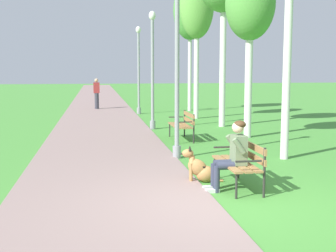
{
  "coord_description": "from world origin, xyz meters",
  "views": [
    {
      "loc": [
        -2.0,
        -6.69,
        2.15
      ],
      "look_at": [
        -0.44,
        3.0,
        0.9
      ],
      "focal_mm": 48.14,
      "sensor_mm": 36.0,
      "label": 1
    }
  ],
  "objects_px": {
    "lamp_post_near": "(177,59)",
    "birch_tree_third": "(250,6)",
    "dog_shepherd": "(200,169)",
    "park_bench_mid": "(183,123)",
    "person_seated_on_near_bench": "(233,153)",
    "lamp_post_far": "(139,69)",
    "lamp_post_mid": "(152,69)",
    "pedestrian_distant": "(97,94)",
    "birch_tree_fifth": "(197,7)",
    "park_bench_near": "(241,160)",
    "birch_tree_sixth": "(190,11)"
  },
  "relations": [
    {
      "from": "person_seated_on_near_bench",
      "to": "birch_tree_third",
      "type": "relative_size",
      "value": 0.24
    },
    {
      "from": "park_bench_near",
      "to": "lamp_post_near",
      "type": "bearing_deg",
      "value": 103.03
    },
    {
      "from": "lamp_post_far",
      "to": "person_seated_on_near_bench",
      "type": "bearing_deg",
      "value": -88.67
    },
    {
      "from": "birch_tree_fifth",
      "to": "park_bench_mid",
      "type": "bearing_deg",
      "value": -106.43
    },
    {
      "from": "person_seated_on_near_bench",
      "to": "pedestrian_distant",
      "type": "height_order",
      "value": "pedestrian_distant"
    },
    {
      "from": "park_bench_mid",
      "to": "pedestrian_distant",
      "type": "height_order",
      "value": "pedestrian_distant"
    },
    {
      "from": "person_seated_on_near_bench",
      "to": "pedestrian_distant",
      "type": "xyz_separation_m",
      "value": [
        -2.31,
        16.62,
        0.16
      ]
    },
    {
      "from": "pedestrian_distant",
      "to": "park_bench_mid",
      "type": "bearing_deg",
      "value": -76.79
    },
    {
      "from": "person_seated_on_near_bench",
      "to": "birch_tree_third",
      "type": "bearing_deg",
      "value": 68.52
    },
    {
      "from": "birch_tree_third",
      "to": "pedestrian_distant",
      "type": "distance_m",
      "value": 12.07
    },
    {
      "from": "birch_tree_fifth",
      "to": "dog_shepherd",
      "type": "bearing_deg",
      "value": -102.3
    },
    {
      "from": "dog_shepherd",
      "to": "birch_tree_third",
      "type": "xyz_separation_m",
      "value": [
        2.78,
        5.3,
        3.8
      ]
    },
    {
      "from": "birch_tree_sixth",
      "to": "pedestrian_distant",
      "type": "height_order",
      "value": "birch_tree_sixth"
    },
    {
      "from": "pedestrian_distant",
      "to": "lamp_post_mid",
      "type": "bearing_deg",
      "value": -76.68
    },
    {
      "from": "birch_tree_sixth",
      "to": "park_bench_near",
      "type": "bearing_deg",
      "value": -98.34
    },
    {
      "from": "lamp_post_near",
      "to": "birch_tree_fifth",
      "type": "height_order",
      "value": "birch_tree_fifth"
    },
    {
      "from": "lamp_post_near",
      "to": "pedestrian_distant",
      "type": "relative_size",
      "value": 2.79
    },
    {
      "from": "park_bench_near",
      "to": "birch_tree_sixth",
      "type": "relative_size",
      "value": 0.23
    },
    {
      "from": "person_seated_on_near_bench",
      "to": "dog_shepherd",
      "type": "bearing_deg",
      "value": 123.59
    },
    {
      "from": "dog_shepherd",
      "to": "lamp_post_near",
      "type": "distance_m",
      "value": 3.18
    },
    {
      "from": "lamp_post_near",
      "to": "pedestrian_distant",
      "type": "bearing_deg",
      "value": 97.78
    },
    {
      "from": "lamp_post_mid",
      "to": "lamp_post_far",
      "type": "relative_size",
      "value": 1.0
    },
    {
      "from": "birch_tree_third",
      "to": "lamp_post_mid",
      "type": "bearing_deg",
      "value": 138.06
    },
    {
      "from": "lamp_post_far",
      "to": "birch_tree_third",
      "type": "relative_size",
      "value": 0.78
    },
    {
      "from": "lamp_post_near",
      "to": "birch_tree_sixth",
      "type": "distance_m",
      "value": 12.65
    },
    {
      "from": "dog_shepherd",
      "to": "pedestrian_distant",
      "type": "relative_size",
      "value": 0.5
    },
    {
      "from": "dog_shepherd",
      "to": "birch_tree_fifth",
      "type": "height_order",
      "value": "birch_tree_fifth"
    },
    {
      "from": "lamp_post_far",
      "to": "park_bench_near",
      "type": "bearing_deg",
      "value": -87.79
    },
    {
      "from": "birch_tree_sixth",
      "to": "person_seated_on_near_bench",
      "type": "bearing_deg",
      "value": -99.03
    },
    {
      "from": "park_bench_mid",
      "to": "pedestrian_distant",
      "type": "relative_size",
      "value": 0.91
    },
    {
      "from": "person_seated_on_near_bench",
      "to": "birch_tree_fifth",
      "type": "distance_m",
      "value": 12.41
    },
    {
      "from": "park_bench_mid",
      "to": "lamp_post_far",
      "type": "relative_size",
      "value": 0.36
    },
    {
      "from": "dog_shepherd",
      "to": "lamp_post_near",
      "type": "bearing_deg",
      "value": 90.51
    },
    {
      "from": "park_bench_near",
      "to": "pedestrian_distant",
      "type": "distance_m",
      "value": 16.65
    },
    {
      "from": "park_bench_mid",
      "to": "person_seated_on_near_bench",
      "type": "height_order",
      "value": "person_seated_on_near_bench"
    },
    {
      "from": "person_seated_on_near_bench",
      "to": "birch_tree_sixth",
      "type": "relative_size",
      "value": 0.19
    },
    {
      "from": "lamp_post_near",
      "to": "birch_tree_third",
      "type": "bearing_deg",
      "value": 46.44
    },
    {
      "from": "park_bench_near",
      "to": "lamp_post_mid",
      "type": "distance_m",
      "value": 8.41
    },
    {
      "from": "birch_tree_fifth",
      "to": "person_seated_on_near_bench",
      "type": "bearing_deg",
      "value": -99.55
    },
    {
      "from": "birch_tree_fifth",
      "to": "pedestrian_distant",
      "type": "bearing_deg",
      "value": 130.07
    },
    {
      "from": "dog_shepherd",
      "to": "lamp_post_far",
      "type": "height_order",
      "value": "lamp_post_far"
    },
    {
      "from": "lamp_post_mid",
      "to": "birch_tree_third",
      "type": "xyz_separation_m",
      "value": [
        2.7,
        -2.43,
        1.92
      ]
    },
    {
      "from": "person_seated_on_near_bench",
      "to": "birch_tree_sixth",
      "type": "distance_m",
      "value": 15.85
    },
    {
      "from": "lamp_post_far",
      "to": "pedestrian_distant",
      "type": "height_order",
      "value": "lamp_post_far"
    },
    {
      "from": "park_bench_mid",
      "to": "birch_tree_fifth",
      "type": "xyz_separation_m",
      "value": [
        1.71,
        5.79,
        4.23
      ]
    },
    {
      "from": "pedestrian_distant",
      "to": "birch_tree_fifth",
      "type": "bearing_deg",
      "value": -49.93
    },
    {
      "from": "park_bench_near",
      "to": "birch_tree_third",
      "type": "height_order",
      "value": "birch_tree_third"
    },
    {
      "from": "park_bench_near",
      "to": "lamp_post_far",
      "type": "bearing_deg",
      "value": 92.21
    },
    {
      "from": "park_bench_near",
      "to": "birch_tree_fifth",
      "type": "relative_size",
      "value": 0.24
    },
    {
      "from": "lamp_post_mid",
      "to": "lamp_post_far",
      "type": "xyz_separation_m",
      "value": [
        0.04,
        5.57,
        -0.01
      ]
    }
  ]
}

